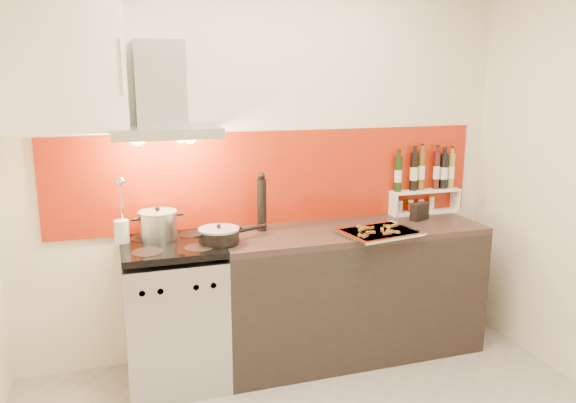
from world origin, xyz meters
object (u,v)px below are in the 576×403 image
object	(u,v)px
counter	(350,291)
stock_pot	(158,225)
range_stove	(174,315)
baking_tray	(379,232)
pepper_mill	(262,203)
saute_pan	(220,235)

from	to	relation	value
counter	stock_pot	xyz separation A→B (m)	(-1.26, 0.12, 0.55)
range_stove	counter	xyz separation A→B (m)	(1.20, 0.00, 0.01)
counter	baking_tray	size ratio (longest dim) A/B	3.35
range_stove	pepper_mill	xyz separation A→B (m)	(0.61, 0.13, 0.65)
baking_tray	stock_pot	bearing A→B (deg)	167.17
counter	baking_tray	distance (m)	0.52
counter	stock_pot	world-z (taller)	stock_pot
stock_pot	range_stove	bearing A→B (deg)	-63.97
stock_pot	pepper_mill	size ratio (longest dim) A/B	0.61
stock_pot	saute_pan	size ratio (longest dim) A/B	0.51
stock_pot	saute_pan	world-z (taller)	stock_pot
baking_tray	saute_pan	bearing A→B (deg)	173.83
counter	stock_pot	distance (m)	1.38
range_stove	baking_tray	xyz separation A→B (m)	(1.31, -0.19, 0.47)
counter	pepper_mill	distance (m)	0.88
stock_pot	saute_pan	xyz separation A→B (m)	(0.35, -0.20, -0.04)
saute_pan	stock_pot	bearing A→B (deg)	149.95
range_stove	counter	bearing A→B (deg)	0.23
stock_pot	baking_tray	distance (m)	1.40
stock_pot	baking_tray	world-z (taller)	stock_pot
saute_pan	baking_tray	distance (m)	1.03
saute_pan	baking_tray	xyz separation A→B (m)	(1.02, -0.11, -0.04)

